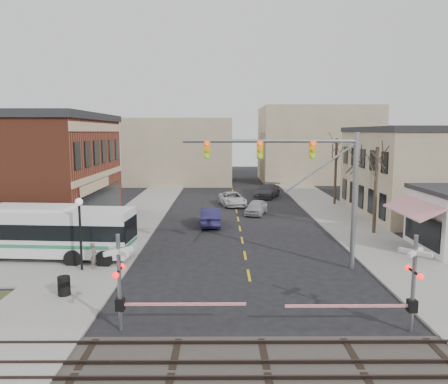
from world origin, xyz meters
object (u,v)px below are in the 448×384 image
(traffic_signal_mast, at_px, (308,172))
(car_b, at_px, (211,217))
(trash_bin, at_px, (64,286))
(rr_crossing_east, at_px, (403,285))
(pedestrian_far, at_px, (104,238))
(street_lamp, at_px, (80,219))
(pedestrian_near, at_px, (94,256))
(car_d, at_px, (267,191))
(rr_crossing_west, at_px, (130,284))
(car_c, at_px, (232,199))
(car_a, at_px, (256,207))
(transit_bus, at_px, (32,231))

(traffic_signal_mast, bearing_deg, car_b, 116.14)
(traffic_signal_mast, xyz_separation_m, trash_bin, (-12.61, -4.44, -5.15))
(traffic_signal_mast, xyz_separation_m, rr_crossing_east, (2.28, -8.23, -3.77))
(car_b, distance_m, pedestrian_far, 10.71)
(street_lamp, relative_size, car_b, 0.88)
(street_lamp, relative_size, pedestrian_near, 2.73)
(rr_crossing_east, bearing_deg, car_d, 92.50)
(rr_crossing_west, height_order, car_c, rr_crossing_west)
(trash_bin, xyz_separation_m, car_a, (11.07, 21.62, 0.12))
(car_c, xyz_separation_m, pedestrian_far, (-9.12, -18.50, 0.21))
(transit_bus, height_order, pedestrian_near, transit_bus)
(traffic_signal_mast, bearing_deg, pedestrian_near, -178.68)
(car_b, xyz_separation_m, pedestrian_near, (-6.48, -12.26, 0.10))
(trash_bin, relative_size, pedestrian_far, 0.57)
(traffic_signal_mast, xyz_separation_m, street_lamp, (-12.99, -0.51, -2.61))
(rr_crossing_east, bearing_deg, trash_bin, 165.72)
(pedestrian_near, distance_m, pedestrian_far, 4.20)
(car_c, bearing_deg, car_d, 42.70)
(street_lamp, height_order, car_b, street_lamp)
(car_c, xyz_separation_m, pedestrian_near, (-8.59, -22.66, 0.16))
(transit_bus, relative_size, car_c, 2.46)
(car_a, bearing_deg, street_lamp, -106.01)
(transit_bus, relative_size, pedestrian_far, 7.85)
(rr_crossing_west, height_order, rr_crossing_east, same)
(car_d, bearing_deg, trash_bin, -90.60)
(trash_bin, bearing_deg, car_c, 71.75)
(rr_crossing_west, distance_m, pedestrian_far, 12.68)
(car_a, bearing_deg, car_b, -112.96)
(rr_crossing_east, relative_size, pedestrian_far, 3.43)
(transit_bus, height_order, rr_crossing_west, rr_crossing_west)
(pedestrian_near, bearing_deg, rr_crossing_east, -115.42)
(car_a, xyz_separation_m, pedestrian_near, (-10.82, -17.46, 0.18))
(rr_crossing_west, xyz_separation_m, car_c, (4.85, 30.39, -1.24))
(rr_crossing_west, xyz_separation_m, rr_crossing_east, (10.90, -0.22, 0.00))
(transit_bus, height_order, car_d, transit_bus)
(traffic_signal_mast, xyz_separation_m, car_c, (-3.76, 22.38, -5.02))
(street_lamp, xyz_separation_m, pedestrian_far, (0.10, 4.39, -2.19))
(rr_crossing_west, bearing_deg, car_d, 75.64)
(transit_bus, height_order, rr_crossing_east, rr_crossing_east)
(rr_crossing_east, height_order, pedestrian_far, rr_crossing_east)
(transit_bus, relative_size, car_a, 3.10)
(car_a, relative_size, pedestrian_far, 2.53)
(rr_crossing_east, xyz_separation_m, street_lamp, (-15.27, 7.72, 1.16))
(car_d, distance_m, pedestrian_far, 27.95)
(rr_crossing_west, height_order, street_lamp, street_lamp)
(car_c, relative_size, car_d, 0.94)
(transit_bus, height_order, car_a, transit_bus)
(transit_bus, relative_size, car_d, 2.31)
(car_b, bearing_deg, traffic_signal_mast, 114.09)
(street_lamp, height_order, trash_bin, street_lamp)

